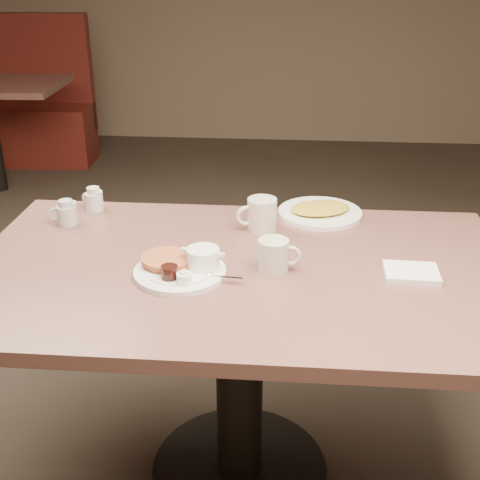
# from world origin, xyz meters

# --- Properties ---
(room) EXTENTS (7.04, 8.04, 2.84)m
(room) POSITION_xyz_m (0.00, 0.00, 1.40)
(room) COLOR #4C3F33
(room) RESTS_ON ground
(diner_table) EXTENTS (1.50, 0.90, 0.75)m
(diner_table) POSITION_xyz_m (0.00, 0.00, 0.58)
(diner_table) COLOR #84564C
(diner_table) RESTS_ON ground
(main_plate) EXTENTS (0.32, 0.30, 0.07)m
(main_plate) POSITION_xyz_m (-0.15, -0.06, 0.77)
(main_plate) COLOR white
(main_plate) RESTS_ON diner_table
(coffee_mug_near) EXTENTS (0.12, 0.09, 0.09)m
(coffee_mug_near) POSITION_xyz_m (0.10, -0.02, 0.80)
(coffee_mug_near) COLOR beige
(coffee_mug_near) RESTS_ON diner_table
(napkin) EXTENTS (0.15, 0.12, 0.02)m
(napkin) POSITION_xyz_m (0.46, -0.02, 0.76)
(napkin) COLOR white
(napkin) RESTS_ON diner_table
(coffee_mug_far) EXTENTS (0.14, 0.12, 0.10)m
(coffee_mug_far) POSITION_xyz_m (0.05, 0.26, 0.80)
(coffee_mug_far) COLOR beige
(coffee_mug_far) RESTS_ON diner_table
(creamer_left) EXTENTS (0.09, 0.07, 0.08)m
(creamer_left) POSITION_xyz_m (-0.57, 0.25, 0.79)
(creamer_left) COLOR #B7B8B4
(creamer_left) RESTS_ON diner_table
(creamer_right) EXTENTS (0.08, 0.06, 0.08)m
(creamer_right) POSITION_xyz_m (-0.52, 0.37, 0.79)
(creamer_right) COLOR silver
(creamer_right) RESTS_ON diner_table
(hash_plate) EXTENTS (0.35, 0.35, 0.04)m
(hash_plate) POSITION_xyz_m (0.23, 0.39, 0.76)
(hash_plate) COLOR white
(hash_plate) RESTS_ON diner_table
(booth_back_left) EXTENTS (1.08, 1.25, 1.12)m
(booth_back_left) POSITION_xyz_m (-1.94, 3.15, 0.41)
(booth_back_left) COLOR maroon
(booth_back_left) RESTS_ON ground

